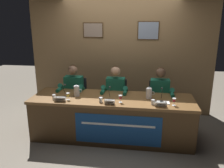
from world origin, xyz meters
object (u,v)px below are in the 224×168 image
chair_right (158,104)px  water_pitcher_right_side (149,93)px  panelist_right (160,95)px  nameplate_center (109,102)px  water_cup_right (153,102)px  nameplate_left (60,99)px  document_stack_right (163,102)px  nameplate_right (161,104)px  water_cup_left (54,97)px  panelist_center (115,93)px  microphone_left (64,93)px  juice_glass_right (174,100)px  chair_center (116,102)px  microphone_right (162,97)px  juice_glass_left (68,95)px  water_cup_center (101,100)px  panelist_left (73,91)px  microphone_center (109,95)px  water_pitcher_left_side (77,91)px  chair_left (76,100)px  conference_table (111,113)px

chair_right → water_pitcher_right_side: bearing=-110.1°
panelist_right → nameplate_center: bearing=-138.1°
water_cup_right → panelist_right: bearing=77.8°
nameplate_left → document_stack_right: 1.73m
nameplate_right → water_cup_right: bearing=145.5°
water_pitcher_right_side → document_stack_right: water_pitcher_right_side is taller
water_pitcher_right_side → panelist_right: bearing=60.6°
water_cup_right → water_cup_left: bearing=179.5°
panelist_center → nameplate_right: (0.83, -0.76, 0.08)m
microphone_left → juice_glass_right: size_ratio=1.74×
nameplate_left → water_cup_left: 0.16m
nameplate_left → water_pitcher_right_side: water_pitcher_right_side is taller
chair_center → chair_right: 0.86m
microphone_right → juice_glass_left: bearing=-174.1°
microphone_left → water_cup_center: size_ratio=2.54×
water_cup_center → chair_right: (1.01, 0.89, -0.36)m
panelist_left → juice_glass_left: (0.12, -0.65, 0.13)m
microphone_right → document_stack_right: microphone_right is taller
water_cup_center → chair_right: chair_right is taller
microphone_center → juice_glass_right: microphone_center is taller
juice_glass_left → microphone_right: size_ratio=0.57×
nameplate_left → water_pitcher_right_side: (1.49, 0.37, 0.05)m
juice_glass_left → nameplate_right: 1.57m
juice_glass_left → nameplate_center: juice_glass_left is taller
juice_glass_left → water_pitcher_left_side: size_ratio=0.59×
juice_glass_left → microphone_center: 0.71m
panelist_right → chair_left: bearing=173.4°
microphone_left → document_stack_right: size_ratio=1.02×
chair_center → document_stack_right: (0.88, -0.77, 0.33)m
juice_glass_left → water_pitcher_left_side: bearing=68.3°
juice_glass_right → microphone_center: bearing=173.2°
panelist_left → panelist_center: (0.86, 0.00, 0.00)m
microphone_left → chair_center: (0.86, 0.70, -0.39)m
chair_right → microphone_right: microphone_right is taller
water_cup_right → juice_glass_left: bearing=179.0°
nameplate_right → conference_table: bearing=165.0°
chair_right → nameplate_right: bearing=-91.5°
conference_table → microphone_center: microphone_center is taller
juice_glass_left → nameplate_center: size_ratio=0.72×
nameplate_left → microphone_left: microphone_left is taller
water_pitcher_right_side → microphone_left: bearing=-174.9°
water_pitcher_left_side → microphone_center: bearing=-10.3°
chair_left → panelist_left: 0.34m
panelist_left → water_cup_right: (1.57, -0.67, 0.08)m
nameplate_left → water_cup_center: bearing=4.5°
juice_glass_left → microphone_center: size_ratio=0.57×
water_cup_center → document_stack_right: 1.04m
chair_center → juice_glass_right: size_ratio=7.24×
nameplate_right → water_pitcher_right_side: (-0.19, 0.38, 0.05)m
panelist_left → water_pitcher_right_side: size_ratio=5.84×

